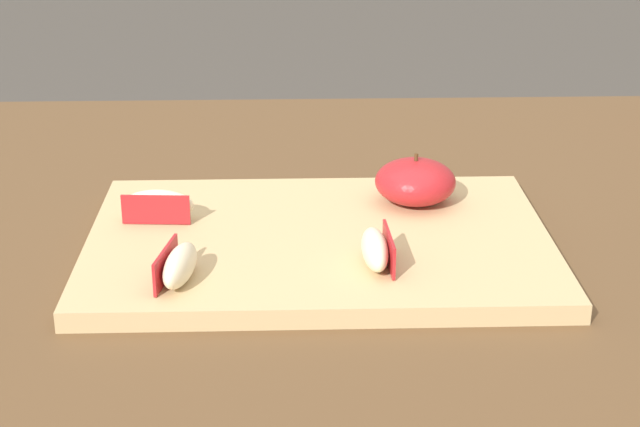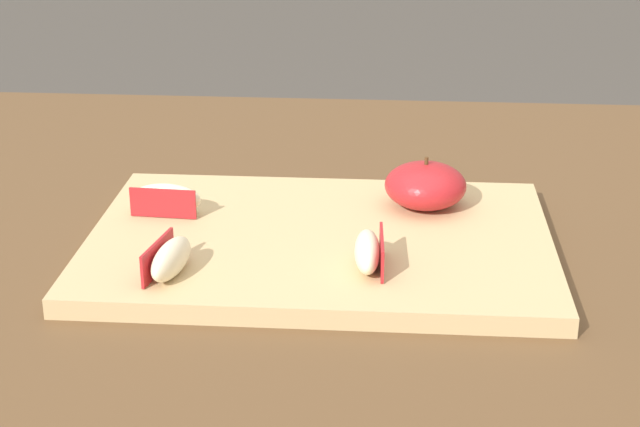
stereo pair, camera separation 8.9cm
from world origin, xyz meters
name	(u,v)px [view 2 (the right image)]	position (x,y,z in m)	size (l,w,h in m)	color
dining_table	(301,309)	(0.00, 0.00, 0.67)	(1.40, 0.81, 0.78)	brown
cutting_board	(320,243)	(0.03, -0.09, 0.78)	(0.41, 0.29, 0.02)	tan
apple_half_skin_up	(425,185)	(0.12, -0.02, 0.81)	(0.08, 0.08, 0.05)	#B21E23
apple_wedge_front	(369,252)	(0.07, -0.16, 0.81)	(0.03, 0.07, 0.03)	beige
apple_wedge_right	(166,199)	(-0.12, -0.06, 0.81)	(0.07, 0.03, 0.03)	beige
apple_wedge_left	(170,259)	(-0.09, -0.19, 0.81)	(0.04, 0.07, 0.03)	beige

